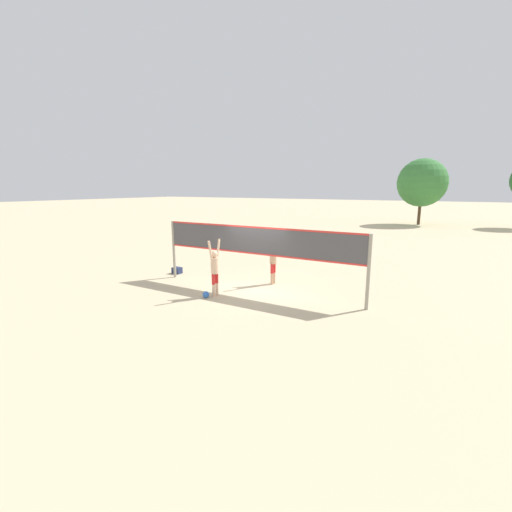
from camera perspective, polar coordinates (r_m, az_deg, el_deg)
The scene contains 7 objects.
ground_plane at distance 13.08m, azimuth 0.00°, elevation -5.81°, with size 200.00×200.00×0.00m, color beige.
volleyball_net at distance 12.67m, azimuth 0.00°, elevation 1.81°, with size 8.30×0.12×2.46m.
player_spiker at distance 12.28m, azimuth -6.89°, elevation -1.81°, with size 0.28×0.69×2.06m.
player_blocker at distance 13.74m, azimuth 2.88°, elevation -0.29°, with size 0.28×0.70×2.08m.
volleyball at distance 12.37m, azimuth -8.34°, elevation -6.37°, with size 0.24×0.24×0.24m.
gear_bag at distance 16.04m, azimuth -13.03°, elevation -2.35°, with size 0.38×0.33×0.28m.
tree_right_cluster at distance 40.01m, azimuth 25.94°, elevation 10.92°, with size 4.92×4.92×6.80m.
Camera 1 is at (6.21, -10.84, 3.86)m, focal length 24.00 mm.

